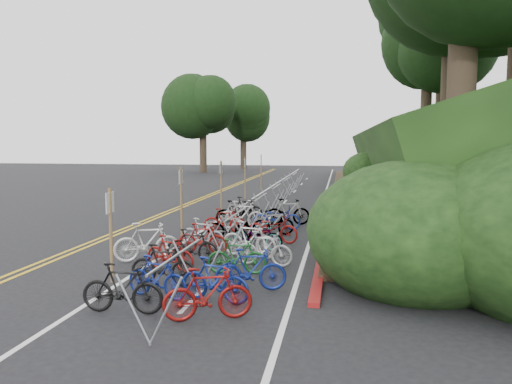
% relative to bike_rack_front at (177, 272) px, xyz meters
% --- Properties ---
extents(ground, '(120.00, 120.00, 0.00)m').
position_rel_bike_rack_front_xyz_m(ground, '(-3.12, 2.96, -0.90)').
color(ground, black).
rests_on(ground, ground).
extents(road_markings, '(7.47, 80.00, 0.01)m').
position_rel_bike_rack_front_xyz_m(road_markings, '(-2.49, 13.06, -0.90)').
color(road_markings, gold).
rests_on(road_markings, ground).
extents(red_curb, '(0.25, 28.00, 0.10)m').
position_rel_bike_rack_front_xyz_m(red_curb, '(2.58, 14.96, -0.85)').
color(red_curb, maroon).
rests_on(red_curb, ground).
extents(embankment, '(14.30, 48.14, 9.11)m').
position_rel_bike_rack_front_xyz_m(embankment, '(9.84, 22.00, 1.67)').
color(embankment, black).
rests_on(embankment, ground).
extents(tree_cluster, '(32.18, 53.82, 17.90)m').
position_rel_bike_rack_front_xyz_m(tree_cluster, '(6.64, 25.00, 10.29)').
color(tree_cluster, '#2D2319').
rests_on(tree_cluster, ground).
extents(bike_rack_front, '(1.17, 3.05, 1.24)m').
position_rel_bike_rack_front_xyz_m(bike_rack_front, '(0.00, 0.00, 0.00)').
color(bike_rack_front, '#999DA4').
rests_on(bike_rack_front, ground).
extents(bike_racks_rest, '(1.14, 23.00, 1.17)m').
position_rel_bike_rack_front_xyz_m(bike_racks_rest, '(-0.12, 15.96, -0.05)').
color(bike_racks_rest, '#999DA4').
rests_on(bike_racks_rest, ground).
extents(signpost_near, '(0.08, 0.40, 2.29)m').
position_rel_bike_rack_front_xyz_m(signpost_near, '(-2.34, 2.03, 0.42)').
color(signpost_near, brown).
rests_on(signpost_near, ground).
extents(signposts_rest, '(0.08, 18.40, 2.50)m').
position_rel_bike_rack_front_xyz_m(signposts_rest, '(-2.52, 16.96, 0.53)').
color(signposts_rest, brown).
rests_on(signposts_rest, ground).
extents(bike_front, '(1.24, 1.92, 1.12)m').
position_rel_bike_rack_front_xyz_m(bike_front, '(-2.30, 4.19, -0.34)').
color(bike_front, beige).
rests_on(bike_front, ground).
extents(bike_valet, '(3.32, 13.80, 1.09)m').
position_rel_bike_rack_front_xyz_m(bike_valet, '(-0.11, 5.95, -0.41)').
color(bike_valet, black).
rests_on(bike_valet, ground).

